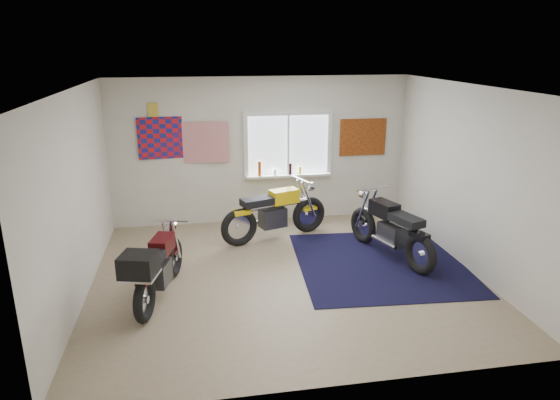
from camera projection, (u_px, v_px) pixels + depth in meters
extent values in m
plane|color=#9E896B|center=(285.00, 276.00, 7.29)|extent=(5.50, 5.50, 0.00)
plane|color=white|center=(286.00, 88.00, 6.48)|extent=(5.50, 5.50, 0.00)
plane|color=silver|center=(261.00, 151.00, 9.24)|extent=(5.50, 0.00, 5.50)
plane|color=silver|center=(336.00, 262.00, 4.54)|extent=(5.50, 0.00, 5.50)
plane|color=silver|center=(77.00, 197.00, 6.44)|extent=(0.00, 5.00, 5.00)
plane|color=silver|center=(469.00, 179.00, 7.34)|extent=(0.00, 5.00, 5.00)
cube|color=black|center=(380.00, 263.00, 7.72)|extent=(2.66, 2.76, 0.01)
cube|color=white|center=(288.00, 145.00, 9.27)|extent=(1.50, 0.02, 1.10)
cube|color=white|center=(288.00, 113.00, 9.08)|extent=(1.66, 0.06, 0.08)
cube|color=white|center=(288.00, 176.00, 9.44)|extent=(1.66, 0.06, 0.08)
cube|color=white|center=(246.00, 146.00, 9.13)|extent=(0.08, 0.06, 1.10)
cube|color=white|center=(329.00, 144.00, 9.39)|extent=(0.08, 0.06, 1.10)
cube|color=white|center=(288.00, 145.00, 9.26)|extent=(0.04, 0.06, 1.10)
cube|color=white|center=(289.00, 175.00, 9.37)|extent=(1.60, 0.16, 0.04)
cylinder|color=#924215|center=(259.00, 169.00, 9.23)|extent=(0.07, 0.07, 0.28)
cylinder|color=silver|center=(275.00, 172.00, 9.30)|extent=(0.06, 0.06, 0.12)
cylinder|color=black|center=(290.00, 169.00, 9.33)|extent=(0.06, 0.06, 0.22)
cylinder|color=gold|center=(300.00, 170.00, 9.37)|extent=(0.05, 0.05, 0.14)
plane|color=red|center=(166.00, 138.00, 8.85)|extent=(1.00, 0.07, 1.00)
plane|color=red|center=(204.00, 142.00, 8.97)|extent=(0.90, 0.09, 0.90)
cube|color=gold|center=(153.00, 110.00, 8.67)|extent=(0.18, 0.02, 0.24)
cube|color=#A54C14|center=(363.00, 137.00, 9.48)|extent=(0.90, 0.03, 0.70)
torus|color=black|center=(309.00, 215.00, 8.93)|extent=(0.66, 0.33, 0.65)
torus|color=black|center=(239.00, 227.00, 8.31)|extent=(0.66, 0.33, 0.65)
cylinder|color=silver|center=(309.00, 215.00, 8.93)|extent=(0.13, 0.13, 0.11)
cylinder|color=silver|center=(239.00, 227.00, 8.31)|extent=(0.13, 0.13, 0.11)
cylinder|color=silver|center=(275.00, 205.00, 8.54)|extent=(1.19, 0.48, 0.09)
cube|color=#323234|center=(273.00, 217.00, 8.58)|extent=(0.50, 0.40, 0.33)
cylinder|color=silver|center=(268.00, 220.00, 8.74)|extent=(0.53, 0.24, 0.07)
cube|color=yellow|center=(284.00, 196.00, 8.58)|extent=(0.54, 0.40, 0.23)
cube|color=black|center=(257.00, 202.00, 8.34)|extent=(0.60, 0.43, 0.12)
cube|color=yellow|center=(241.00, 212.00, 8.25)|extent=(0.33, 0.24, 0.08)
cube|color=yellow|center=(309.00, 208.00, 8.90)|extent=(0.30, 0.22, 0.05)
cylinder|color=silver|center=(301.00, 179.00, 8.65)|extent=(0.23, 0.58, 0.04)
cylinder|color=silver|center=(310.00, 187.00, 8.79)|extent=(0.14, 0.18, 0.16)
torus|color=black|center=(363.00, 225.00, 8.45)|extent=(0.31, 0.63, 0.62)
torus|color=black|center=(420.00, 254.00, 7.29)|extent=(0.31, 0.63, 0.62)
cylinder|color=silver|center=(363.00, 225.00, 8.45)|extent=(0.13, 0.13, 0.11)
cylinder|color=silver|center=(420.00, 254.00, 7.29)|extent=(0.13, 0.13, 0.11)
cylinder|color=silver|center=(391.00, 220.00, 7.78)|extent=(0.47, 1.21, 0.09)
cube|color=#323234|center=(392.00, 234.00, 7.80)|extent=(0.40, 0.51, 0.34)
cylinder|color=silver|center=(384.00, 242.00, 7.76)|extent=(0.23, 0.54, 0.07)
cube|color=black|center=(384.00, 209.00, 7.89)|extent=(0.40, 0.55, 0.24)
cube|color=black|center=(407.00, 220.00, 7.45)|extent=(0.43, 0.60, 0.12)
cube|color=black|center=(420.00, 235.00, 7.25)|extent=(0.24, 0.33, 0.08)
cube|color=black|center=(363.00, 219.00, 8.42)|extent=(0.22, 0.31, 0.05)
cylinder|color=silver|center=(372.00, 188.00, 8.09)|extent=(0.59, 0.22, 0.04)
cylinder|color=silver|center=(364.00, 194.00, 8.31)|extent=(0.18, 0.14, 0.16)
torus|color=black|center=(174.00, 257.00, 7.23)|extent=(0.26, 0.59, 0.58)
torus|color=black|center=(145.00, 300.00, 6.04)|extent=(0.26, 0.59, 0.58)
cylinder|color=silver|center=(174.00, 257.00, 7.23)|extent=(0.11, 0.12, 0.10)
cylinder|color=silver|center=(145.00, 300.00, 6.04)|extent=(0.11, 0.12, 0.10)
cylinder|color=silver|center=(159.00, 258.00, 6.55)|extent=(0.36, 1.11, 0.08)
cube|color=#323234|center=(159.00, 273.00, 6.57)|extent=(0.34, 0.45, 0.30)
cylinder|color=silver|center=(149.00, 279.00, 6.61)|extent=(0.18, 0.49, 0.06)
cube|color=#3C090B|center=(162.00, 245.00, 6.67)|extent=(0.34, 0.49, 0.21)
cube|color=black|center=(151.00, 260.00, 6.22)|extent=(0.36, 0.54, 0.11)
cube|color=#3C090B|center=(144.00, 279.00, 6.01)|extent=(0.21, 0.30, 0.07)
cube|color=#3C090B|center=(173.00, 251.00, 7.20)|extent=(0.18, 0.27, 0.04)
cylinder|color=silver|center=(168.00, 221.00, 6.89)|extent=(0.54, 0.17, 0.03)
cylinder|color=silver|center=(172.00, 226.00, 7.10)|extent=(0.16, 0.12, 0.14)
cube|color=black|center=(138.00, 265.00, 5.80)|extent=(0.48, 0.46, 0.27)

